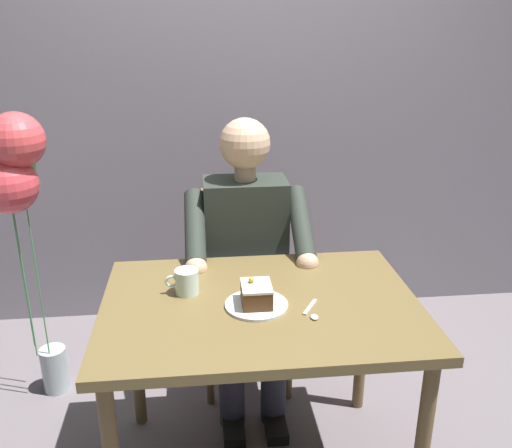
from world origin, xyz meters
TOP-DOWN VIEW (x-y plane):
  - cafe_rear_panel at (0.00, -1.35)m, footprint 6.40×0.12m
  - dining_table at (0.00, 0.00)m, footprint 1.09×0.78m
  - chair at (0.00, -0.68)m, footprint 0.42×0.42m
  - seated_person at (0.00, -0.51)m, footprint 0.53×0.58m
  - dessert_plate at (0.02, 0.03)m, footprint 0.22×0.22m
  - cake_slice at (0.02, 0.03)m, footprint 0.10×0.12m
  - coffee_cup at (0.25, -0.09)m, footprint 0.12×0.08m
  - dessert_spoon at (-0.16, 0.10)m, footprint 0.07×0.14m
  - balloon_display at (0.95, -0.59)m, footprint 0.32×0.33m

SIDE VIEW (x-z plane):
  - chair at x=0.00m, z-range 0.05..0.96m
  - dining_table at x=0.00m, z-range 0.28..1.03m
  - seated_person at x=0.00m, z-range 0.03..1.31m
  - dessert_spoon at x=-0.16m, z-range 0.74..0.75m
  - dessert_plate at x=0.02m, z-range 0.74..0.75m
  - cake_slice at x=0.02m, z-range 0.74..0.84m
  - coffee_cup at x=0.25m, z-range 0.75..0.84m
  - balloon_display at x=0.95m, z-range 0.37..1.69m
  - cafe_rear_panel at x=0.00m, z-range 0.00..3.00m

